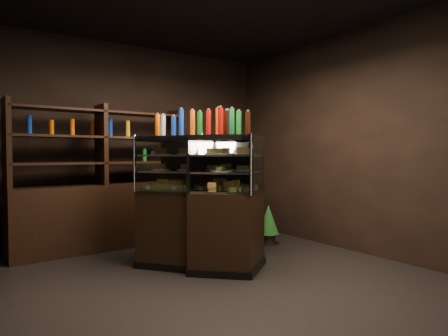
{
  "coord_description": "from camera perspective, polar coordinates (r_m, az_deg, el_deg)",
  "views": [
    {
      "loc": [
        -1.96,
        -3.46,
        1.32
      ],
      "look_at": [
        0.56,
        0.33,
        1.16
      ],
      "focal_mm": 32.0,
      "sensor_mm": 36.0,
      "label": 1
    }
  ],
  "objects": [
    {
      "name": "bottles_top",
      "position": [
        4.79,
        -1.31,
        6.19
      ],
      "size": [
        1.19,
        0.96,
        0.3
      ],
      "color": "silver",
      "rests_on": "display_case"
    },
    {
      "name": "room_shell",
      "position": [
        4.02,
        -4.15,
        10.86
      ],
      "size": [
        5.02,
        5.02,
        3.01
      ],
      "color": "black",
      "rests_on": "ground"
    },
    {
      "name": "ground",
      "position": [
        4.19,
        -4.08,
        -16.38
      ],
      "size": [
        5.0,
        5.0,
        0.0
      ],
      "primitive_type": "plane",
      "color": "black",
      "rests_on": "ground"
    },
    {
      "name": "back_shelving",
      "position": [
        5.79,
        -17.02,
        -5.16
      ],
      "size": [
        2.4,
        0.56,
        2.0
      ],
      "rotation": [
        0.0,
        0.0,
        0.06
      ],
      "color": "black",
      "rests_on": "ground"
    },
    {
      "name": "display_case",
      "position": [
        4.84,
        -1.29,
        -7.63
      ],
      "size": [
        1.83,
        1.54,
        1.54
      ],
      "rotation": [
        0.0,
        0.0,
        -0.04
      ],
      "color": "black",
      "rests_on": "ground"
    },
    {
      "name": "food_display",
      "position": [
        4.77,
        -1.26,
        -0.2
      ],
      "size": [
        1.36,
        1.1,
        0.47
      ],
      "color": "#DA934E",
      "rests_on": "display_case"
    },
    {
      "name": "potted_conifer",
      "position": [
        5.91,
        6.36,
        -7.21
      ],
      "size": [
        0.31,
        0.31,
        0.66
      ],
      "rotation": [
        0.0,
        0.0,
        -0.11
      ],
      "color": "black",
      "rests_on": "ground"
    }
  ]
}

